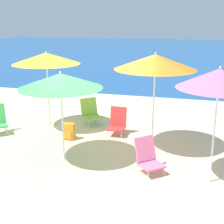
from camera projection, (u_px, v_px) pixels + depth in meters
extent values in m
plane|color=beige|center=(90.00, 156.00, 7.22)|extent=(60.00, 60.00, 0.00)
cube|color=#1E5699|center=(176.00, 51.00, 31.38)|extent=(60.00, 40.00, 0.01)
cylinder|color=white|center=(49.00, 97.00, 8.86)|extent=(0.04, 0.04, 1.87)
cone|color=yellow|center=(46.00, 58.00, 8.55)|extent=(1.88, 1.88, 0.31)
sphere|color=white|center=(46.00, 52.00, 8.50)|extent=(0.04, 0.04, 0.04)
cylinder|color=white|center=(213.00, 137.00, 5.83)|extent=(0.04, 0.04, 1.87)
cone|color=pink|center=(219.00, 78.00, 5.52)|extent=(1.53, 1.53, 0.36)
sphere|color=white|center=(220.00, 67.00, 5.46)|extent=(0.04, 0.04, 0.04)
cylinder|color=white|center=(63.00, 125.00, 6.79)|extent=(0.04, 0.04, 1.67)
cone|color=#47B756|center=(61.00, 81.00, 6.51)|extent=(1.78, 1.78, 0.31)
sphere|color=white|center=(60.00, 72.00, 6.46)|extent=(0.04, 0.04, 0.04)
cylinder|color=white|center=(153.00, 111.00, 7.36)|extent=(0.04, 0.04, 1.96)
cone|color=orange|center=(155.00, 62.00, 7.03)|extent=(1.87, 1.87, 0.34)
sphere|color=white|center=(156.00, 53.00, 6.98)|extent=(0.04, 0.04, 0.04)
cylinder|color=silver|center=(148.00, 176.00, 6.15)|extent=(0.02, 0.02, 0.18)
cylinder|color=silver|center=(164.00, 171.00, 6.32)|extent=(0.02, 0.02, 0.18)
cylinder|color=silver|center=(138.00, 168.00, 6.48)|extent=(0.02, 0.02, 0.18)
cylinder|color=silver|center=(153.00, 164.00, 6.65)|extent=(0.02, 0.02, 0.18)
cube|color=pink|center=(151.00, 165.00, 6.37)|extent=(0.64, 0.64, 0.04)
cube|color=pink|center=(145.00, 148.00, 6.49)|extent=(0.46, 0.45, 0.50)
cylinder|color=silver|center=(108.00, 134.00, 8.37)|extent=(0.02, 0.02, 0.20)
cylinder|color=silver|center=(121.00, 135.00, 8.27)|extent=(0.02, 0.02, 0.20)
cylinder|color=silver|center=(111.00, 129.00, 8.72)|extent=(0.02, 0.02, 0.20)
cylinder|color=silver|center=(125.00, 131.00, 8.62)|extent=(0.02, 0.02, 0.20)
cube|color=red|center=(116.00, 128.00, 8.46)|extent=(0.45, 0.45, 0.04)
cube|color=red|center=(118.00, 116.00, 8.59)|extent=(0.45, 0.12, 0.52)
cylinder|color=silver|center=(88.00, 125.00, 9.01)|extent=(0.02, 0.02, 0.25)
cylinder|color=silver|center=(102.00, 123.00, 9.19)|extent=(0.02, 0.02, 0.25)
cylinder|color=silver|center=(83.00, 120.00, 9.40)|extent=(0.02, 0.02, 0.25)
cylinder|color=silver|center=(96.00, 119.00, 9.57)|extent=(0.02, 0.02, 0.25)
cube|color=#8ECC3D|center=(92.00, 117.00, 9.25)|extent=(0.72, 0.72, 0.04)
cube|color=#8ECC3D|center=(89.00, 106.00, 9.40)|extent=(0.48, 0.45, 0.49)
cylinder|color=silver|center=(7.00, 131.00, 8.50)|extent=(0.02, 0.02, 0.24)
cylinder|color=silver|center=(6.00, 127.00, 8.81)|extent=(0.02, 0.02, 0.24)
cube|color=#47B756|center=(0.00, 125.00, 8.55)|extent=(0.58, 0.58, 0.04)
cube|color=orange|center=(69.00, 131.00, 8.21)|extent=(0.30, 0.18, 0.44)
cube|color=orange|center=(68.00, 136.00, 8.14)|extent=(0.21, 0.03, 0.20)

